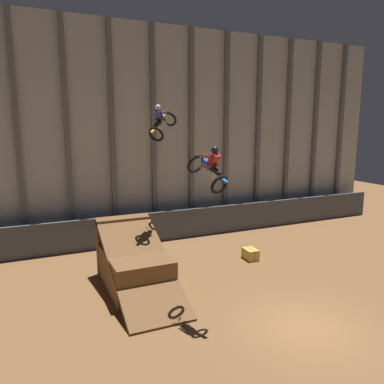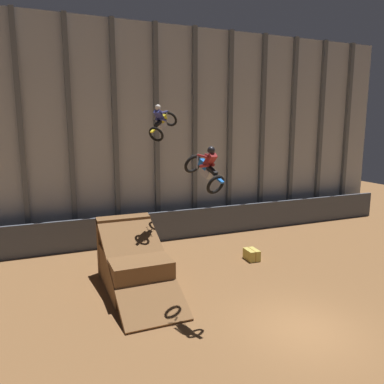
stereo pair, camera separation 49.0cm
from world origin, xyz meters
The scene contains 7 objects.
ground_plane centered at (0.00, 0.00, 0.00)m, with size 60.00×60.00×0.00m, color brown.
arena_back_wall centered at (0.00, 12.89, 6.49)m, with size 32.00×0.40×12.98m.
lower_barrier centered at (0.00, 11.60, 0.91)m, with size 31.36×0.20×1.82m.
dirt_ramp centered at (-4.55, 6.01, 0.96)m, with size 2.52×5.95×2.87m.
rider_bike_left_air centered at (-2.76, 2.21, 5.52)m, with size 1.13×1.90×1.68m.
rider_bike_right_air centered at (-2.83, 6.88, 7.14)m, with size 1.75×1.64×1.69m.
hay_bale_trackside centered at (1.97, 6.64, 0.28)m, with size 0.66×0.94×0.57m.
Camera 2 is at (-8.18, -9.54, 7.01)m, focal length 35.00 mm.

